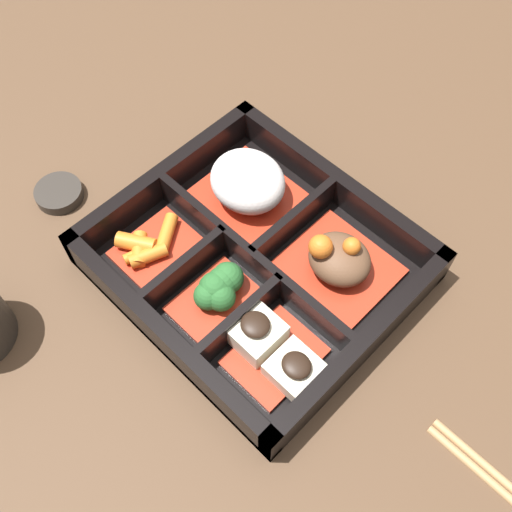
# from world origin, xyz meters

# --- Properties ---
(ground_plane) EXTENTS (3.00, 3.00, 0.00)m
(ground_plane) POSITION_xyz_m (0.00, 0.00, 0.00)
(ground_plane) COLOR #4C3523
(bento_base) EXTENTS (0.27, 0.24, 0.01)m
(bento_base) POSITION_xyz_m (0.00, 0.00, 0.01)
(bento_base) COLOR black
(bento_base) RESTS_ON ground_plane
(bento_rim) EXTENTS (0.27, 0.24, 0.04)m
(bento_rim) POSITION_xyz_m (0.00, -0.00, 0.02)
(bento_rim) COLOR black
(bento_rim) RESTS_ON ground_plane
(bowl_rice) EXTENTS (0.10, 0.09, 0.05)m
(bowl_rice) POSITION_xyz_m (-0.06, 0.05, 0.04)
(bowl_rice) COLOR #B22D19
(bowl_rice) RESTS_ON bento_base
(bowl_stew) EXTENTS (0.10, 0.09, 0.05)m
(bowl_stew) POSITION_xyz_m (0.06, 0.05, 0.03)
(bowl_stew) COLOR #B22D19
(bowl_stew) RESTS_ON bento_base
(bowl_carrots) EXTENTS (0.07, 0.08, 0.02)m
(bowl_carrots) POSITION_xyz_m (-0.08, -0.06, 0.02)
(bowl_carrots) COLOR #B22D19
(bowl_carrots) RESTS_ON bento_base
(bowl_greens) EXTENTS (0.05, 0.08, 0.04)m
(bowl_greens) POSITION_xyz_m (0.00, -0.05, 0.03)
(bowl_greens) COLOR #B22D19
(bowl_greens) RESTS_ON bento_base
(bowl_tofu) EXTENTS (0.09, 0.08, 0.04)m
(bowl_tofu) POSITION_xyz_m (0.07, -0.06, 0.02)
(bowl_tofu) COLOR #B22D19
(bowl_tofu) RESTS_ON bento_base
(sauce_dish) EXTENTS (0.05, 0.05, 0.01)m
(sauce_dish) POSITION_xyz_m (-0.21, -0.08, 0.01)
(sauce_dish) COLOR #2D2823
(sauce_dish) RESTS_ON ground_plane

